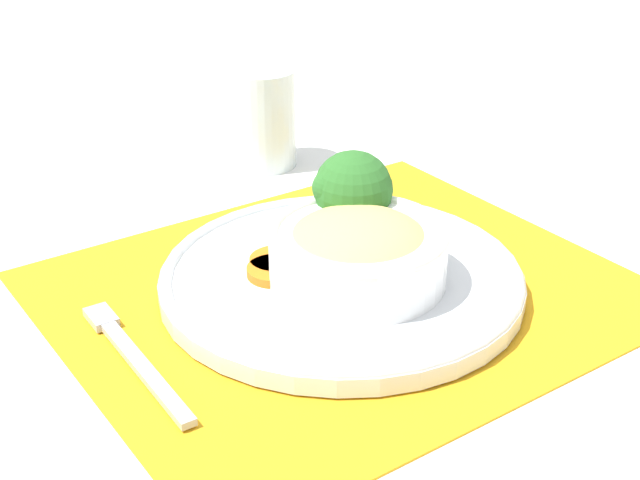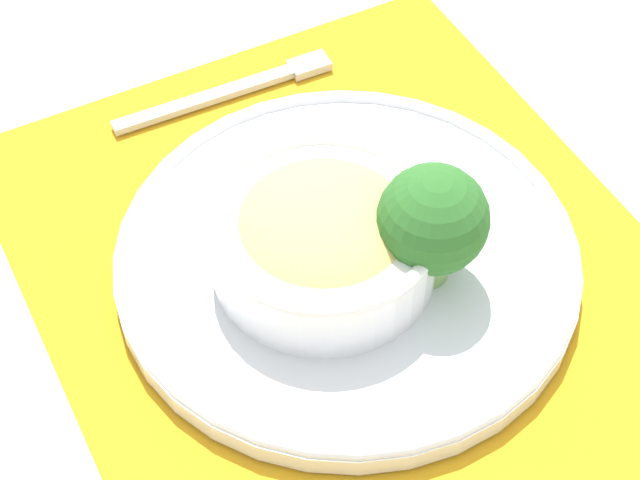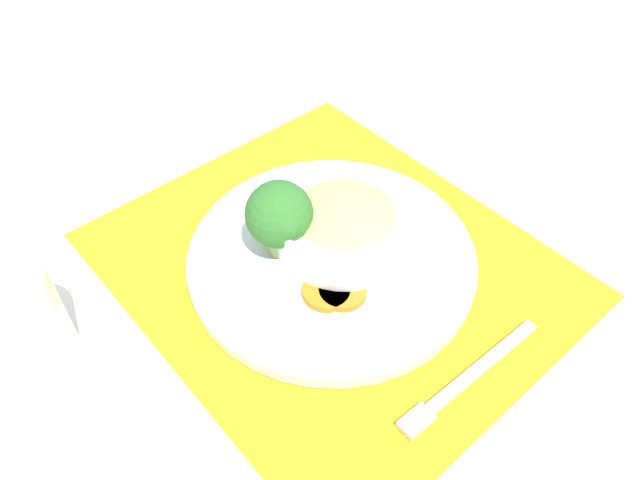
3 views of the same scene
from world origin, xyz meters
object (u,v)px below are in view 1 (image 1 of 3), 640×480
object	(u,v)px
broccoli_floret	(352,192)
water_glass	(262,123)
fork	(128,349)
bowl	(356,251)

from	to	relation	value
broccoli_floret	water_glass	xyz separation A→B (m)	(0.10, 0.25, -0.02)
water_glass	fork	xyz separation A→B (m)	(-0.33, -0.24, -0.04)
broccoli_floret	bowl	bearing A→B (deg)	-131.84
bowl	broccoli_floret	xyz separation A→B (m)	(0.05, 0.05, 0.02)
water_glass	fork	size ratio (longest dim) A/B	0.62
bowl	water_glass	world-z (taller)	water_glass
bowl	water_glass	xyz separation A→B (m)	(0.14, 0.30, 0.00)
water_glass	fork	bearing A→B (deg)	-144.30
bowl	water_glass	bearing A→B (deg)	64.39
bowl	fork	world-z (taller)	bowl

